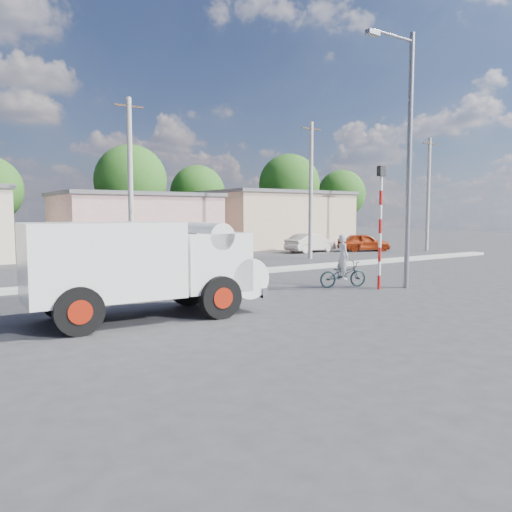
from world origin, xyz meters
TOP-DOWN VIEW (x-y plane):
  - ground_plane at (0.00, 0.00)m, footprint 120.00×120.00m
  - median at (0.00, 8.00)m, footprint 40.00×0.80m
  - truck at (-5.45, 1.61)m, footprint 6.15×2.71m
  - bicycle at (2.49, 2.60)m, footprint 1.92×1.17m
  - cyclist at (2.49, 2.60)m, footprint 0.56×0.69m
  - car_cream at (12.27, 15.77)m, footprint 4.01×1.78m
  - car_red at (15.95, 14.26)m, footprint 3.99×2.81m
  - traffic_pole at (3.20, 1.50)m, footprint 0.28×0.18m
  - streetlight at (4.14, 1.20)m, footprint 2.34×0.22m
  - building_row at (1.10, 22.00)m, footprint 37.80×7.30m
  - tree_row at (7.45, 28.53)m, footprint 51.24×7.43m
  - utility_poles at (3.25, 12.00)m, footprint 35.40×0.24m

SIDE VIEW (x-z plane):
  - ground_plane at x=0.00m, z-range 0.00..0.00m
  - median at x=0.00m, z-range 0.00..0.16m
  - bicycle at x=2.49m, z-range 0.00..0.95m
  - car_red at x=15.95m, z-range 0.00..1.26m
  - car_cream at x=12.27m, z-range 0.00..1.28m
  - cyclist at x=2.49m, z-range 0.00..1.65m
  - truck at x=-5.45m, z-range 0.14..2.62m
  - building_row at x=1.10m, z-range -0.09..4.35m
  - traffic_pole at x=3.20m, z-range 0.41..4.77m
  - utility_poles at x=3.25m, z-range 0.07..8.07m
  - tree_row at x=7.45m, z-range 0.75..9.17m
  - streetlight at x=4.14m, z-range 0.46..9.46m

